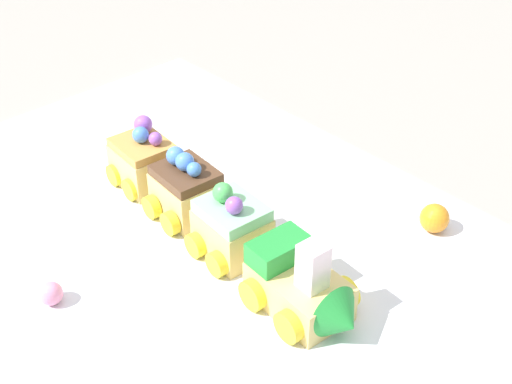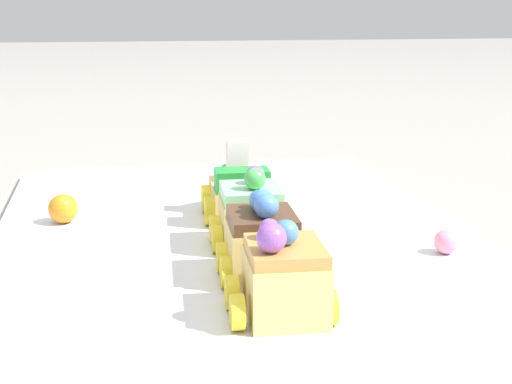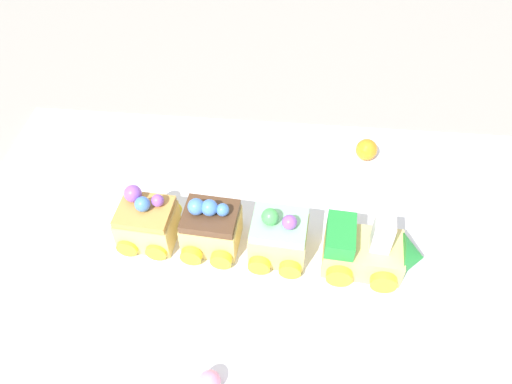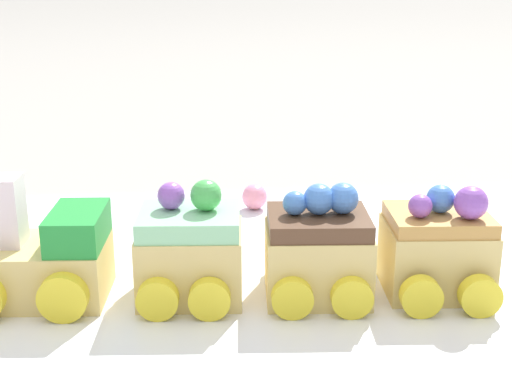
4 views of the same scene
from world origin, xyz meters
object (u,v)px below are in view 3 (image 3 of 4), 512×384
Objects in this scene: cake_car_caramel at (148,220)px; gumball_orange at (367,150)px; cake_train_locomotive at (371,251)px; gumball_pink at (210,381)px; cake_car_mint at (279,237)px; cake_car_chocolate at (211,228)px.

cake_car_caramel is 0.32m from gumball_orange.
cake_train_locomotive is 5.26× the size of gumball_pink.
cake_car_mint is 3.51× the size of gumball_pink.
cake_car_mint is 1.00× the size of cake_car_caramel.
cake_car_mint reaches higher than cake_car_chocolate.
gumball_pink is (0.02, -0.17, -0.02)m from cake_car_chocolate.
cake_train_locomotive reaches higher than gumball_pink.
cake_car_caramel is (-0.08, 0.01, -0.00)m from cake_car_chocolate.
cake_train_locomotive is 3.83× the size of gumball_orange.
cake_train_locomotive is 1.50× the size of cake_car_mint.
cake_car_caramel is at bearing -149.08° from gumball_orange.
gumball_pink is at bearing -56.38° from cake_car_caramel.
cake_car_mint is 0.18m from gumball_pink.
cake_train_locomotive is 0.23m from gumball_pink.
cake_car_chocolate is 0.08m from cake_car_caramel.
cake_car_caramel is at bearing 179.77° from cake_car_chocolate.
gumball_orange is at bearing 61.04° from cake_car_mint.
cake_car_chocolate reaches higher than gumball_pink.
cake_train_locomotive reaches higher than gumball_orange.
gumball_orange is at bearing 45.07° from cake_car_chocolate.
cake_car_mint reaches higher than gumball_pink.
cake_car_chocolate is at bearing -0.23° from cake_car_caramel.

